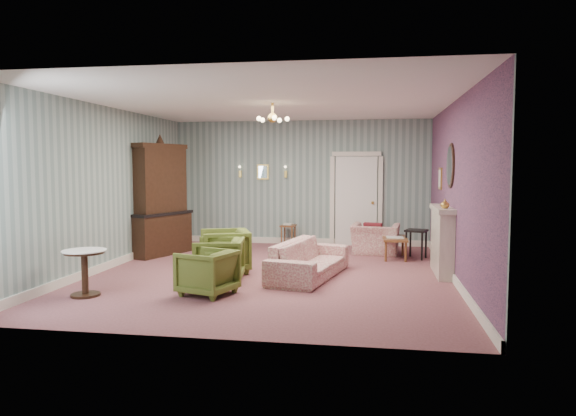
% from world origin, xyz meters
% --- Properties ---
extents(floor, '(7.00, 7.00, 0.00)m').
position_xyz_m(floor, '(0.00, 0.00, 0.00)').
color(floor, '#884F54').
rests_on(floor, ground).
extents(ceiling, '(7.00, 7.00, 0.00)m').
position_xyz_m(ceiling, '(0.00, 0.00, 2.90)').
color(ceiling, white).
rests_on(ceiling, ground).
extents(wall_back, '(6.00, 0.00, 6.00)m').
position_xyz_m(wall_back, '(0.00, 3.50, 1.45)').
color(wall_back, slate).
rests_on(wall_back, ground).
extents(wall_front, '(6.00, 0.00, 6.00)m').
position_xyz_m(wall_front, '(0.00, -3.50, 1.45)').
color(wall_front, slate).
rests_on(wall_front, ground).
extents(wall_left, '(0.00, 7.00, 7.00)m').
position_xyz_m(wall_left, '(-3.00, 0.00, 1.45)').
color(wall_left, slate).
rests_on(wall_left, ground).
extents(wall_right, '(0.00, 7.00, 7.00)m').
position_xyz_m(wall_right, '(3.00, 0.00, 1.45)').
color(wall_right, slate).
rests_on(wall_right, ground).
extents(wall_right_floral, '(0.00, 7.00, 7.00)m').
position_xyz_m(wall_right_floral, '(2.98, 0.00, 1.45)').
color(wall_right_floral, '#AD5677').
rests_on(wall_right_floral, ground).
extents(door, '(1.12, 0.12, 2.16)m').
position_xyz_m(door, '(1.30, 3.46, 1.08)').
color(door, white).
rests_on(door, floor).
extents(olive_chair_a, '(0.84, 0.87, 0.72)m').
position_xyz_m(olive_chair_a, '(-0.64, -1.64, 0.36)').
color(olive_chair_a, '#546322').
rests_on(olive_chair_a, floor).
extents(olive_chair_b, '(0.81, 0.85, 0.77)m').
position_xyz_m(olive_chair_b, '(-0.73, -0.75, 0.38)').
color(olive_chair_b, '#546322').
rests_on(olive_chair_b, floor).
extents(olive_chair_c, '(1.00, 1.02, 0.83)m').
position_xyz_m(olive_chair_c, '(-0.84, -0.02, 0.41)').
color(olive_chair_c, '#546322').
rests_on(olive_chair_c, floor).
extents(sofa_chintz, '(1.02, 2.15, 0.81)m').
position_xyz_m(sofa_chintz, '(0.65, -0.21, 0.40)').
color(sofa_chintz, '#993D4A').
rests_on(sofa_chintz, floor).
extents(wingback_chair, '(1.03, 0.73, 0.84)m').
position_xyz_m(wingback_chair, '(1.75, 2.32, 0.42)').
color(wingback_chair, '#993D4A').
rests_on(wingback_chair, floor).
extents(dresser, '(0.98, 1.55, 2.44)m').
position_xyz_m(dresser, '(-2.65, 1.51, 1.22)').
color(dresser, black).
rests_on(dresser, floor).
extents(fireplace, '(0.30, 1.40, 1.16)m').
position_xyz_m(fireplace, '(2.86, 0.40, 0.58)').
color(fireplace, beige).
rests_on(fireplace, floor).
extents(mantel_vase, '(0.15, 0.15, 0.15)m').
position_xyz_m(mantel_vase, '(2.84, 0.00, 1.23)').
color(mantel_vase, gold).
rests_on(mantel_vase, fireplace).
extents(oval_mirror, '(0.04, 0.76, 0.84)m').
position_xyz_m(oval_mirror, '(2.96, 0.40, 1.85)').
color(oval_mirror, white).
rests_on(oval_mirror, wall_right).
extents(framed_print, '(0.04, 0.34, 0.42)m').
position_xyz_m(framed_print, '(2.97, 1.75, 1.60)').
color(framed_print, gold).
rests_on(framed_print, wall_right).
extents(coffee_table, '(0.49, 0.86, 0.43)m').
position_xyz_m(coffee_table, '(2.12, 1.82, 0.22)').
color(coffee_table, brown).
rests_on(coffee_table, floor).
extents(side_table_black, '(0.50, 0.50, 0.59)m').
position_xyz_m(side_table_black, '(2.54, 1.84, 0.29)').
color(side_table_black, black).
rests_on(side_table_black, floor).
extents(pedestal_table, '(0.70, 0.70, 0.67)m').
position_xyz_m(pedestal_table, '(-2.33, -1.99, 0.33)').
color(pedestal_table, black).
rests_on(pedestal_table, floor).
extents(nesting_table, '(0.35, 0.43, 0.53)m').
position_xyz_m(nesting_table, '(-0.24, 3.15, 0.26)').
color(nesting_table, brown).
rests_on(nesting_table, floor).
extents(gilt_mirror_back, '(0.28, 0.06, 0.36)m').
position_xyz_m(gilt_mirror_back, '(-0.90, 3.46, 1.70)').
color(gilt_mirror_back, gold).
rests_on(gilt_mirror_back, wall_back).
extents(sconce_left, '(0.16, 0.12, 0.30)m').
position_xyz_m(sconce_left, '(-1.45, 3.44, 1.70)').
color(sconce_left, gold).
rests_on(sconce_left, wall_back).
extents(sconce_right, '(0.16, 0.12, 0.30)m').
position_xyz_m(sconce_right, '(-0.35, 3.44, 1.70)').
color(sconce_right, gold).
rests_on(sconce_right, wall_back).
extents(chandelier, '(0.56, 0.56, 0.36)m').
position_xyz_m(chandelier, '(0.00, 0.00, 2.63)').
color(chandelier, gold).
rests_on(chandelier, ceiling).
extents(burgundy_cushion, '(0.41, 0.28, 0.39)m').
position_xyz_m(burgundy_cushion, '(1.70, 2.17, 0.48)').
color(burgundy_cushion, maroon).
rests_on(burgundy_cushion, wingback_chair).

